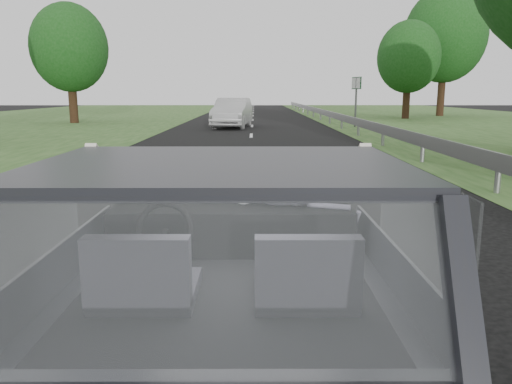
{
  "coord_description": "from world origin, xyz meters",
  "views": [
    {
      "loc": [
        0.15,
        -2.61,
        1.74
      ],
      "look_at": [
        0.16,
        0.57,
        1.11
      ],
      "focal_mm": 35.0,
      "sensor_mm": 36.0,
      "label": 1
    }
  ],
  "objects_px": {
    "cat": "(278,193)",
    "highway_sign": "(356,102)",
    "other_car": "(232,113)",
    "subject_car": "(228,280)"
  },
  "relations": [
    {
      "from": "cat",
      "to": "highway_sign",
      "type": "height_order",
      "value": "highway_sign"
    },
    {
      "from": "other_car",
      "to": "highway_sign",
      "type": "xyz_separation_m",
      "value": [
        6.3,
        0.06,
        0.52
      ]
    },
    {
      "from": "subject_car",
      "to": "cat",
      "type": "xyz_separation_m",
      "value": [
        0.3,
        0.66,
        0.36
      ]
    },
    {
      "from": "other_car",
      "to": "cat",
      "type": "bearing_deg",
      "value": -80.56
    },
    {
      "from": "subject_car",
      "to": "other_car",
      "type": "relative_size",
      "value": 0.88
    },
    {
      "from": "cat",
      "to": "other_car",
      "type": "xyz_separation_m",
      "value": [
        -1.3,
        22.47,
        -0.34
      ]
    },
    {
      "from": "cat",
      "to": "highway_sign",
      "type": "xyz_separation_m",
      "value": [
        5.0,
        22.53,
        0.18
      ]
    },
    {
      "from": "subject_car",
      "to": "other_car",
      "type": "xyz_separation_m",
      "value": [
        -1.0,
        23.13,
        0.02
      ]
    },
    {
      "from": "subject_car",
      "to": "other_car",
      "type": "height_order",
      "value": "other_car"
    },
    {
      "from": "cat",
      "to": "other_car",
      "type": "distance_m",
      "value": 22.51
    }
  ]
}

